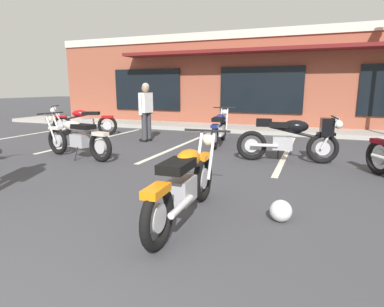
{
  "coord_description": "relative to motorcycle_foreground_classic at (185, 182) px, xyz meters",
  "views": [
    {
      "loc": [
        1.98,
        -0.62,
        1.55
      ],
      "look_at": [
        0.25,
        3.85,
        0.55
      ],
      "focal_mm": 29.76,
      "sensor_mm": 36.0,
      "label": 1
    }
  ],
  "objects": [
    {
      "name": "ground_plane",
      "position": [
        -0.62,
        0.86,
        -0.46
      ],
      "size": [
        80.0,
        80.0,
        0.0
      ],
      "primitive_type": "plane",
      "color": "#3D3D42"
    },
    {
      "name": "sidewalk_kerb",
      "position": [
        -0.62,
        8.2,
        -0.39
      ],
      "size": [
        22.0,
        1.8,
        0.14
      ],
      "primitive_type": "cube",
      "color": "#A8A59E",
      "rests_on": "ground_plane"
    },
    {
      "name": "brick_storefront_building",
      "position": [
        -0.62,
        11.97,
        1.35
      ],
      "size": [
        17.96,
        7.14,
        3.62
      ],
      "color": "brown",
      "rests_on": "ground_plane"
    },
    {
      "name": "painted_stall_lines",
      "position": [
        -0.62,
        4.6,
        -0.46
      ],
      "size": [
        13.98,
        4.8,
        0.01
      ],
      "color": "silver",
      "rests_on": "ground_plane"
    },
    {
      "name": "motorcycle_foreground_classic",
      "position": [
        0.0,
        0.0,
        0.0
      ],
      "size": [
        0.66,
        2.11,
        0.98
      ],
      "color": "black",
      "rests_on": "ground_plane"
    },
    {
      "name": "motorcycle_red_sportbike",
      "position": [
        0.95,
        3.58,
        0.07
      ],
      "size": [
        2.1,
        0.73,
        0.98
      ],
      "color": "black",
      "rests_on": "ground_plane"
    },
    {
      "name": "motorcycle_black_cruiser",
      "position": [
        -5.69,
        5.11,
        0.0
      ],
      "size": [
        1.95,
        1.19,
        0.98
      ],
      "color": "black",
      "rests_on": "ground_plane"
    },
    {
      "name": "motorcycle_silver_naked",
      "position": [
        -3.54,
        2.27,
        0.0
      ],
      "size": [
        2.09,
        0.77,
        0.98
      ],
      "color": "black",
      "rests_on": "ground_plane"
    },
    {
      "name": "motorcycle_green_cafe_racer",
      "position": [
        -1.07,
        5.07,
        0.0
      ],
      "size": [
        0.71,
        2.11,
        0.98
      ],
      "color": "black",
      "rests_on": "ground_plane"
    },
    {
      "name": "person_in_shorts_foreground",
      "position": [
        -3.19,
        4.78,
        0.49
      ],
      "size": [
        0.32,
        0.61,
        1.68
      ],
      "color": "black",
      "rests_on": "ground_plane"
    },
    {
      "name": "helmet_on_pavement",
      "position": [
        1.07,
        0.36,
        -0.33
      ],
      "size": [
        0.26,
        0.26,
        0.26
      ],
      "color": "silver",
      "rests_on": "ground_plane"
    }
  ]
}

